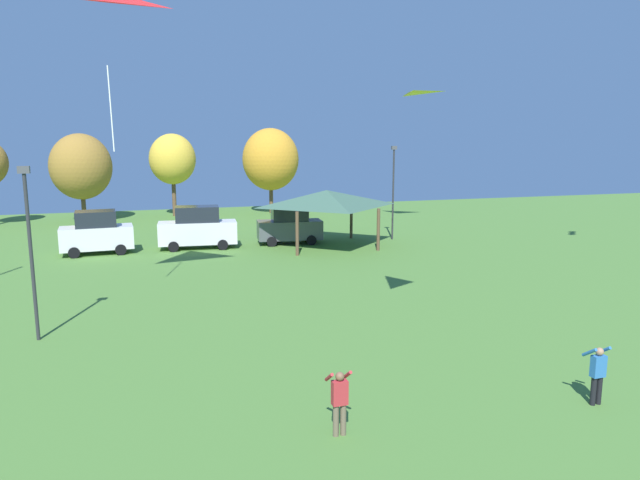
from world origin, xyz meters
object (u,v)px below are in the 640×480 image
object	(u,v)px
parked_car_second_from_left	(198,228)
light_post_1	(30,243)
park_pavilion	(327,198)
light_post_0	(393,187)
person_standing_far_right	(598,372)
treeline_tree_2	(81,167)
parked_car_third_from_left	(290,226)
kite_flying_2	(446,111)
treeline_tree_3	(172,159)
treeline_tree_4	(271,159)
kite_flying_3	(102,23)
parked_car_leftmost	(97,233)
person_standing_near_foreground	(340,399)

from	to	relation	value
parked_car_second_from_left	light_post_1	world-z (taller)	light_post_1
park_pavilion	light_post_0	bearing A→B (deg)	11.53
person_standing_far_right	park_pavilion	bearing A→B (deg)	118.97
treeline_tree_2	person_standing_far_right	bearing A→B (deg)	-68.84
light_post_0	light_post_1	bearing A→B (deg)	-143.55
parked_car_third_from_left	light_post_0	distance (m)	7.52
kite_flying_2	treeline_tree_3	size ratio (longest dim) A/B	0.30
treeline_tree_4	light_post_1	bearing A→B (deg)	-115.81
kite_flying_2	light_post_1	world-z (taller)	kite_flying_2
person_standing_far_right	parked_car_second_from_left	world-z (taller)	parked_car_second_from_left
parked_car_second_from_left	park_pavilion	size ratio (longest dim) A/B	0.74
kite_flying_2	treeline_tree_2	size ratio (longest dim) A/B	0.30
kite_flying_3	parked_car_second_from_left	world-z (taller)	kite_flying_3
kite_flying_2	parked_car_leftmost	distance (m)	23.42
kite_flying_3	treeline_tree_3	world-z (taller)	kite_flying_3
park_pavilion	light_post_1	xyz separation A→B (m)	(-14.79, -13.65, 0.25)
parked_car_leftmost	person_standing_far_right	bearing A→B (deg)	-65.25
person_standing_near_foreground	parked_car_second_from_left	bearing A→B (deg)	77.82
kite_flying_3	treeline_tree_4	bearing A→B (deg)	64.88
light_post_1	treeline_tree_2	bearing A→B (deg)	91.85
treeline_tree_3	treeline_tree_2	bearing A→B (deg)	-166.98
person_standing_near_foreground	treeline_tree_2	size ratio (longest dim) A/B	0.22
person_standing_near_foreground	light_post_0	bearing A→B (deg)	48.77
parked_car_second_from_left	light_post_1	size ratio (longest dim) A/B	0.84
parked_car_second_from_left	treeline_tree_4	bearing A→B (deg)	67.77
kite_flying_2	treeline_tree_2	world-z (taller)	kite_flying_2
kite_flying_3	treeline_tree_3	xyz separation A→B (m)	(3.96, 27.62, -6.14)
parked_car_leftmost	parked_car_third_from_left	distance (m)	11.83
light_post_0	treeline_tree_3	xyz separation A→B (m)	(-13.45, 17.21, 1.48)
kite_flying_3	light_post_1	size ratio (longest dim) A/B	0.94
parked_car_third_from_left	treeline_tree_2	size ratio (longest dim) A/B	0.60
person_standing_near_foreground	treeline_tree_2	distance (m)	40.38
park_pavilion	treeline_tree_4	bearing A→B (deg)	88.72
park_pavilion	light_post_1	world-z (taller)	light_post_1
treeline_tree_3	parked_car_third_from_left	bearing A→B (deg)	-69.08
person_standing_far_right	treeline_tree_3	size ratio (longest dim) A/B	0.21
light_post_1	treeline_tree_4	size ratio (longest dim) A/B	0.75
light_post_1	parked_car_third_from_left	bearing A→B (deg)	50.08
kite_flying_3	park_pavilion	size ratio (longest dim) A/B	0.83
person_standing_far_right	treeline_tree_4	world-z (taller)	treeline_tree_4
kite_flying_2	treeline_tree_4	xyz separation A→B (m)	(1.86, 34.83, -2.67)
light_post_0	treeline_tree_2	distance (m)	26.00
kite_flying_3	light_post_1	world-z (taller)	kite_flying_3
kite_flying_2	treeline_tree_3	bearing A→B (deg)	101.05
parked_car_third_from_left	light_post_1	world-z (taller)	light_post_1
treeline_tree_3	kite_flying_2	bearing A→B (deg)	-78.95
person_standing_near_foreground	treeline_tree_4	world-z (taller)	treeline_tree_4
park_pavilion	treeline_tree_2	world-z (taller)	treeline_tree_2
parked_car_leftmost	parked_car_second_from_left	xyz separation A→B (m)	(5.92, -0.06, 0.03)
light_post_0	treeline_tree_2	size ratio (longest dim) A/B	0.87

